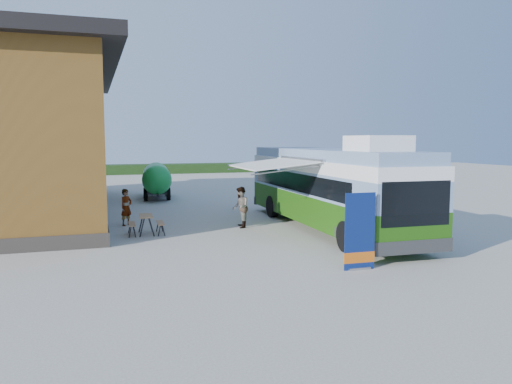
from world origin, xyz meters
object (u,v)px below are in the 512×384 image
object	(u,v)px
slurry_tanker	(157,178)
person_a	(126,207)
person_b	(241,207)
banner	(360,238)
bus	(328,185)
picnic_table	(146,220)

from	to	relation	value
slurry_tanker	person_a	bearing A→B (deg)	-97.99
person_a	slurry_tanker	size ratio (longest dim) A/B	0.27
slurry_tanker	person_b	bearing A→B (deg)	-74.13
person_a	slurry_tanker	xyz separation A→B (m)	(2.49, 9.83, 0.47)
banner	person_b	world-z (taller)	banner
bus	person_a	xyz separation A→B (m)	(-7.81, 3.48, -1.03)
person_a	person_b	size ratio (longest dim) A/B	0.92
banner	slurry_tanker	bearing A→B (deg)	101.11
banner	person_b	xyz separation A→B (m)	(-1.27, 7.58, -0.04)
banner	slurry_tanker	xyz separation A→B (m)	(-3.28, 19.44, 0.36)
banner	person_a	world-z (taller)	banner
bus	slurry_tanker	bearing A→B (deg)	113.32
person_a	banner	bearing A→B (deg)	-98.52
banner	picnic_table	xyz separation A→B (m)	(-5.18, 7.25, -0.33)
banner	person_a	xyz separation A→B (m)	(-5.77, 9.61, -0.11)
person_a	person_b	xyz separation A→B (m)	(4.51, -2.04, 0.07)
banner	slurry_tanker	size ratio (longest dim) A/B	0.37
slurry_tanker	picnic_table	bearing A→B (deg)	-92.63
picnic_table	person_b	xyz separation A→B (m)	(3.91, 0.33, 0.29)
slurry_tanker	banner	bearing A→B (deg)	-74.19
person_a	slurry_tanker	distance (m)	10.15
person_b	slurry_tanker	size ratio (longest dim) A/B	0.29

